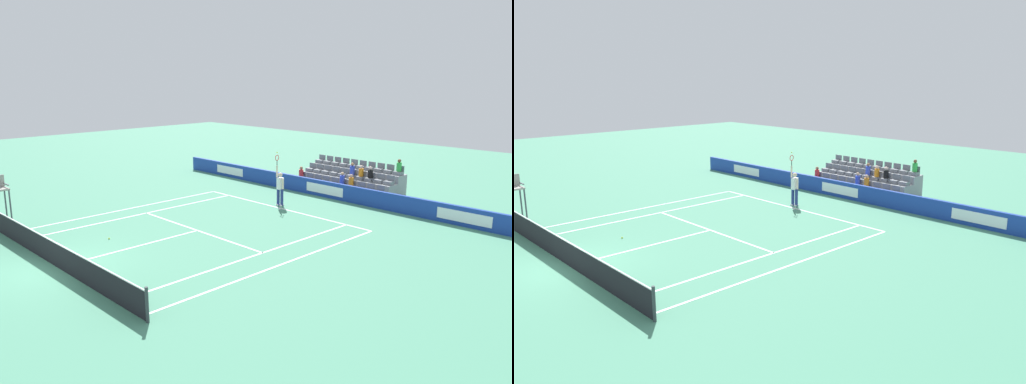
% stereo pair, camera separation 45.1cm
% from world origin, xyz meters
% --- Properties ---
extents(ground_plane, '(80.00, 80.00, 0.00)m').
position_xyz_m(ground_plane, '(0.00, 0.00, 0.00)').
color(ground_plane, '#47896B').
extents(line_baseline, '(10.97, 0.10, 0.01)m').
position_xyz_m(line_baseline, '(0.00, -11.89, 0.00)').
color(line_baseline, white).
rests_on(line_baseline, ground).
extents(line_service, '(8.23, 0.10, 0.01)m').
position_xyz_m(line_service, '(0.00, -6.40, 0.00)').
color(line_service, white).
rests_on(line_service, ground).
extents(line_centre_service, '(0.10, 6.40, 0.01)m').
position_xyz_m(line_centre_service, '(0.00, -3.20, 0.00)').
color(line_centre_service, white).
rests_on(line_centre_service, ground).
extents(line_singles_sideline_left, '(0.10, 11.89, 0.01)m').
position_xyz_m(line_singles_sideline_left, '(4.12, -5.95, 0.00)').
color(line_singles_sideline_left, white).
rests_on(line_singles_sideline_left, ground).
extents(line_singles_sideline_right, '(0.10, 11.89, 0.01)m').
position_xyz_m(line_singles_sideline_right, '(-4.12, -5.95, 0.00)').
color(line_singles_sideline_right, white).
rests_on(line_singles_sideline_right, ground).
extents(line_doubles_sideline_left, '(0.10, 11.89, 0.01)m').
position_xyz_m(line_doubles_sideline_left, '(5.49, -5.95, 0.00)').
color(line_doubles_sideline_left, white).
rests_on(line_doubles_sideline_left, ground).
extents(line_doubles_sideline_right, '(0.10, 11.89, 0.01)m').
position_xyz_m(line_doubles_sideline_right, '(-5.49, -5.95, 0.00)').
color(line_doubles_sideline_right, white).
rests_on(line_doubles_sideline_right, ground).
extents(line_centre_mark, '(0.10, 0.20, 0.01)m').
position_xyz_m(line_centre_mark, '(0.00, -11.79, 0.00)').
color(line_centre_mark, white).
rests_on(line_centre_mark, ground).
extents(sponsor_barrier, '(24.10, 0.22, 0.91)m').
position_xyz_m(sponsor_barrier, '(0.00, -15.54, 0.46)').
color(sponsor_barrier, '#193899').
rests_on(sponsor_barrier, ground).
extents(tennis_net, '(11.97, 0.10, 1.07)m').
position_xyz_m(tennis_net, '(0.00, 0.00, 0.49)').
color(tennis_net, '#33383D').
rests_on(tennis_net, ground).
extents(tennis_player, '(0.53, 0.38, 2.85)m').
position_xyz_m(tennis_player, '(0.47, -12.28, 0.99)').
color(tennis_player, navy).
rests_on(tennis_player, ground).
extents(stadium_stand, '(6.20, 2.85, 2.16)m').
position_xyz_m(stadium_stand, '(-0.01, -17.85, 0.55)').
color(stadium_stand, gray).
rests_on(stadium_stand, ground).
extents(loose_tennis_ball, '(0.07, 0.07, 0.07)m').
position_xyz_m(loose_tennis_ball, '(1.63, -2.96, 0.03)').
color(loose_tennis_ball, '#D1E533').
rests_on(loose_tennis_ball, ground).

